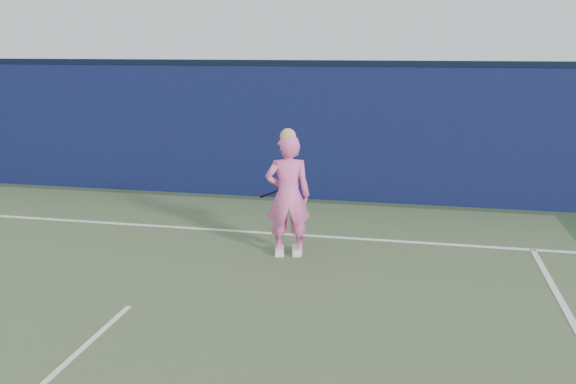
# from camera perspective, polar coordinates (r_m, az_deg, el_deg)

# --- Properties ---
(ground) EXTENTS (80.00, 80.00, 0.00)m
(ground) POSITION_cam_1_polar(r_m,az_deg,el_deg) (6.41, -18.72, -13.82)
(ground) COLOR #2E3D25
(ground) RESTS_ON ground
(backstop_wall) EXTENTS (24.00, 0.40, 2.50)m
(backstop_wall) POSITION_cam_1_polar(r_m,az_deg,el_deg) (11.87, -3.24, 5.71)
(backstop_wall) COLOR #0C0F39
(backstop_wall) RESTS_ON ground
(wall_cap) EXTENTS (24.00, 0.42, 0.10)m
(wall_cap) POSITION_cam_1_polar(r_m,az_deg,el_deg) (11.76, -3.32, 11.99)
(wall_cap) COLOR black
(wall_cap) RESTS_ON backstop_wall
(player) EXTENTS (0.70, 0.54, 1.79)m
(player) POSITION_cam_1_polar(r_m,az_deg,el_deg) (8.39, 0.00, -0.30)
(player) COLOR pink
(player) RESTS_ON ground
(racket) EXTENTS (0.54, 0.32, 0.32)m
(racket) POSITION_cam_1_polar(r_m,az_deg,el_deg) (8.85, -0.08, 0.35)
(racket) COLOR black
(racket) RESTS_ON ground
(court_lines) EXTENTS (11.00, 12.04, 0.01)m
(court_lines) POSITION_cam_1_polar(r_m,az_deg,el_deg) (6.16, -20.32, -15.01)
(court_lines) COLOR white
(court_lines) RESTS_ON court_surface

